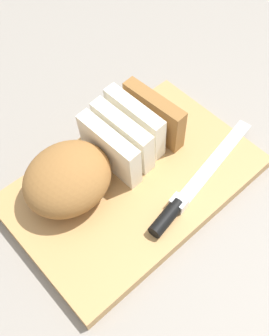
{
  "coord_description": "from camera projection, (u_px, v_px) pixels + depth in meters",
  "views": [
    {
      "loc": [
        -0.23,
        -0.26,
        0.56
      ],
      "look_at": [
        0.0,
        0.0,
        0.05
      ],
      "focal_mm": 43.26,
      "sensor_mm": 36.0,
      "label": 1
    }
  ],
  "objects": [
    {
      "name": "cutting_board",
      "position": [
        135.0,
        183.0,
        0.64
      ],
      "size": [
        0.39,
        0.25,
        0.02
      ],
      "primitive_type": "cube",
      "rotation": [
        0.0,
        0.0,
        0.02
      ],
      "color": "tan",
      "rests_on": "ground_plane"
    },
    {
      "name": "crumb_near_knife",
      "position": [
        155.0,
        146.0,
        0.67
      ],
      "size": [
        0.01,
        0.01,
        0.01
      ],
      "primitive_type": "sphere",
      "color": "#996633",
      "rests_on": "cutting_board"
    },
    {
      "name": "crumb_near_loaf",
      "position": [
        148.0,
        169.0,
        0.64
      ],
      "size": [
        0.01,
        0.01,
        0.01
      ],
      "primitive_type": "sphere",
      "color": "#996633",
      "rests_on": "cutting_board"
    },
    {
      "name": "ground_plane",
      "position": [
        135.0,
        187.0,
        0.65
      ],
      "size": [
        3.0,
        3.0,
        0.0
      ],
      "primitive_type": "plane",
      "color": "gray"
    },
    {
      "name": "bread_loaf",
      "position": [
        94.0,
        158.0,
        0.61
      ],
      "size": [
        0.27,
        0.14,
        0.08
      ],
      "rotation": [
        0.0,
        0.0,
        0.07
      ],
      "color": "#996633",
      "rests_on": "cutting_board"
    },
    {
      "name": "bread_knife",
      "position": [
        182.0,
        199.0,
        0.6
      ],
      "size": [
        0.27,
        0.07,
        0.02
      ],
      "rotation": [
        0.0,
        0.0,
        0.19
      ],
      "color": "silver",
      "rests_on": "cutting_board"
    }
  ]
}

